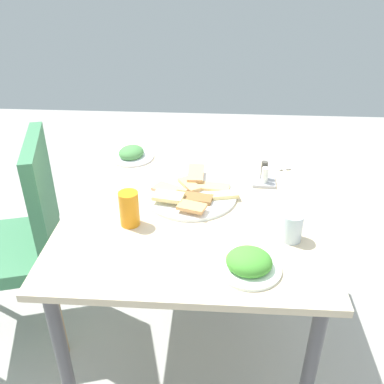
% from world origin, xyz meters
% --- Properties ---
extents(ground_plane, '(6.00, 6.00, 0.00)m').
position_xyz_m(ground_plane, '(0.00, 0.00, 0.00)').
color(ground_plane, '#A5A39D').
extents(dining_table, '(1.03, 0.90, 0.75)m').
position_xyz_m(dining_table, '(0.00, 0.00, 0.67)').
color(dining_table, beige).
rests_on(dining_table, ground_plane).
extents(dining_chair, '(0.52, 0.52, 0.94)m').
position_xyz_m(dining_chair, '(0.06, 0.72, 0.54)').
color(dining_chair, '#3B784F').
rests_on(dining_chair, ground_plane).
extents(pide_platter, '(0.37, 0.36, 0.04)m').
position_xyz_m(pide_platter, '(0.03, 0.01, 0.77)').
color(pide_platter, white).
rests_on(pide_platter, dining_table).
extents(salad_plate_greens, '(0.19, 0.19, 0.06)m').
position_xyz_m(salad_plate_greens, '(0.35, 0.29, 0.77)').
color(salad_plate_greens, white).
rests_on(salad_plate_greens, dining_table).
extents(salad_plate_rice, '(0.19, 0.19, 0.07)m').
position_xyz_m(salad_plate_rice, '(-0.37, -0.18, 0.78)').
color(salad_plate_rice, white).
rests_on(salad_plate_rice, dining_table).
extents(soda_can, '(0.07, 0.07, 0.12)m').
position_xyz_m(soda_can, '(-0.16, 0.20, 0.82)').
color(soda_can, orange).
rests_on(soda_can, dining_table).
extents(drinking_glass, '(0.07, 0.07, 0.09)m').
position_xyz_m(drinking_glass, '(-0.21, -0.33, 0.80)').
color(drinking_glass, silver).
rests_on(drinking_glass, dining_table).
extents(paper_napkin, '(0.15, 0.15, 0.00)m').
position_xyz_m(paper_napkin, '(0.35, -0.35, 0.76)').
color(paper_napkin, white).
rests_on(paper_napkin, dining_table).
extents(fork, '(0.17, 0.04, 0.00)m').
position_xyz_m(fork, '(0.35, -0.37, 0.76)').
color(fork, silver).
rests_on(fork, paper_napkin).
extents(spoon, '(0.18, 0.05, 0.00)m').
position_xyz_m(spoon, '(0.35, -0.33, 0.76)').
color(spoon, silver).
rests_on(spoon, paper_napkin).
extents(condiment_caddy, '(0.09, 0.09, 0.09)m').
position_xyz_m(condiment_caddy, '(0.15, -0.27, 0.78)').
color(condiment_caddy, '#B2B2B7').
rests_on(condiment_caddy, dining_table).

